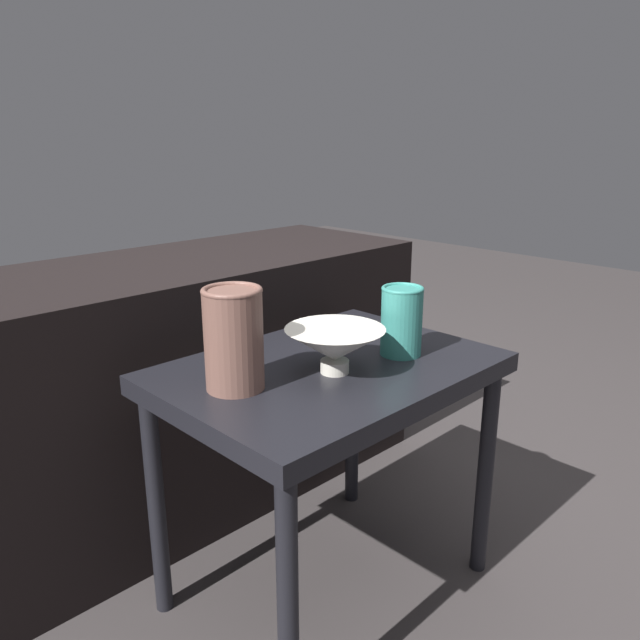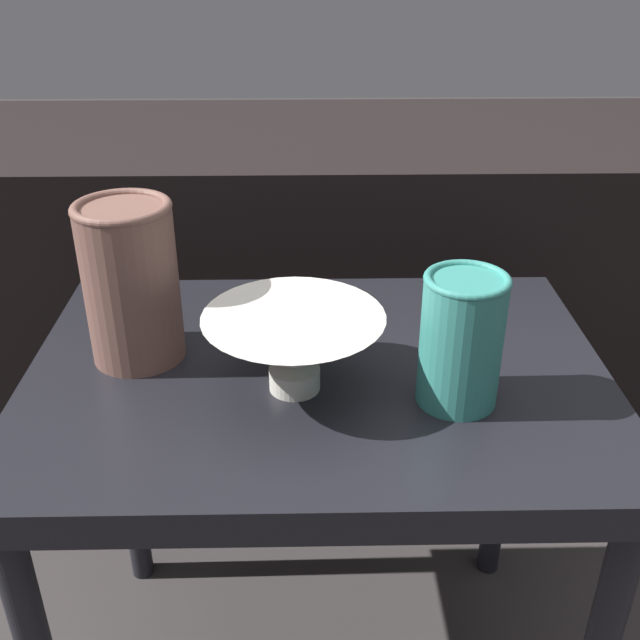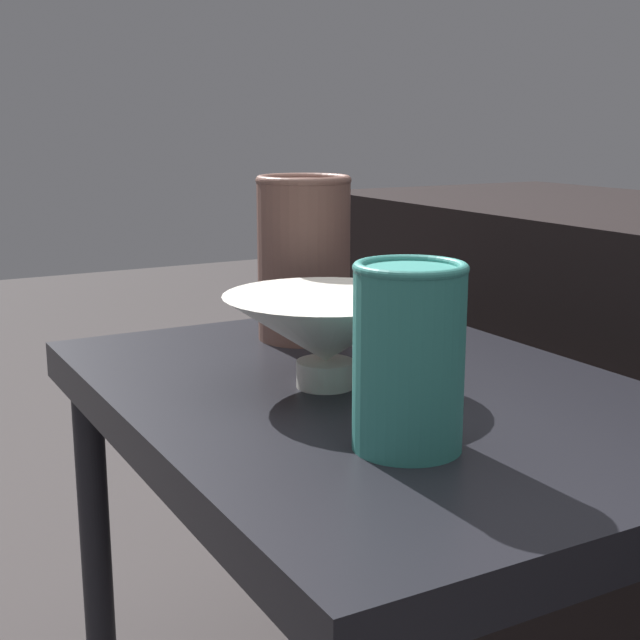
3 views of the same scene
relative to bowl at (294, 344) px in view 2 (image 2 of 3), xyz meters
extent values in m
cube|color=black|center=(0.03, 0.04, -0.08)|extent=(0.67, 0.48, 0.04)
cylinder|color=black|center=(-0.27, 0.25, -0.35)|extent=(0.04, 0.04, 0.50)
cylinder|color=black|center=(0.33, 0.25, -0.35)|extent=(0.04, 0.04, 0.50)
cube|color=black|center=(0.03, 0.60, -0.26)|extent=(1.36, 0.50, 0.67)
cylinder|color=silver|center=(0.00, 0.00, -0.04)|extent=(0.06, 0.06, 0.03)
cone|color=silver|center=(0.00, 0.00, 0.00)|extent=(0.20, 0.20, 0.06)
cylinder|color=brown|center=(-0.18, 0.08, 0.04)|extent=(0.11, 0.11, 0.18)
torus|color=brown|center=(-0.18, 0.08, 0.13)|extent=(0.11, 0.11, 0.01)
cylinder|color=teal|center=(0.17, -0.02, 0.02)|extent=(0.09, 0.09, 0.14)
torus|color=teal|center=(0.17, -0.02, 0.09)|extent=(0.09, 0.09, 0.01)
camera|label=1|loc=(-0.82, -0.79, 0.40)|focal=35.00mm
camera|label=2|loc=(0.01, -0.69, 0.41)|focal=42.00mm
camera|label=3|loc=(0.72, -0.40, 0.19)|focal=50.00mm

